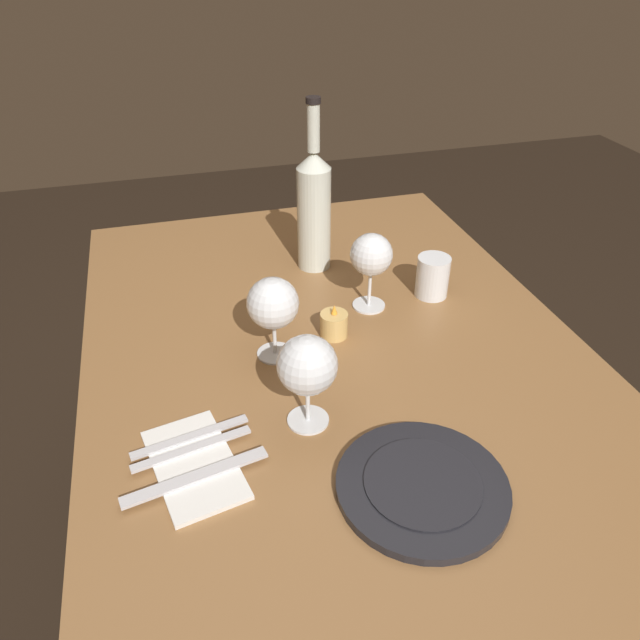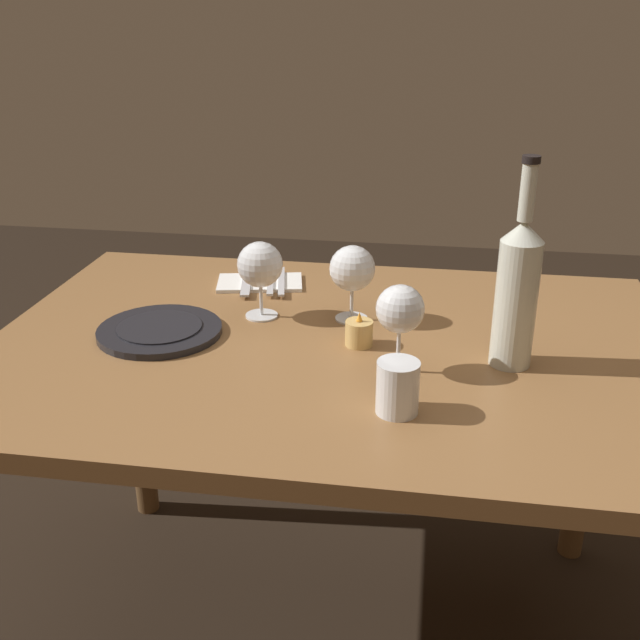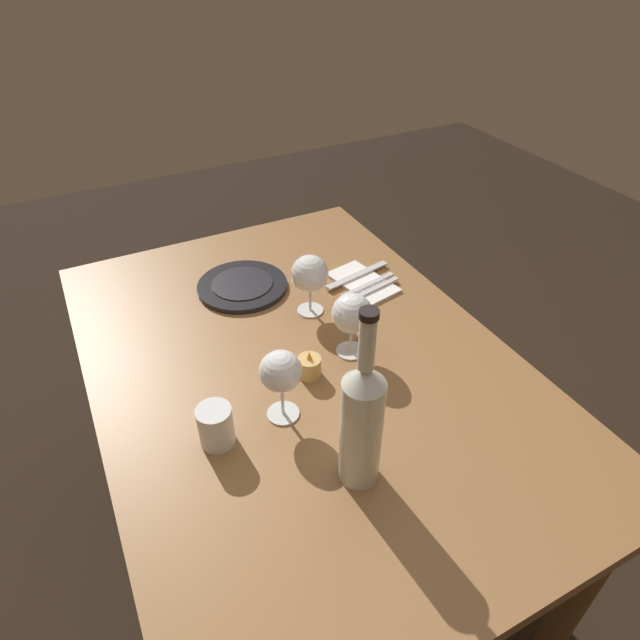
% 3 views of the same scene
% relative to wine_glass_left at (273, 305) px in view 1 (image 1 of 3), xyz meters
% --- Properties ---
extents(ground_plane, '(6.00, 6.00, 0.00)m').
position_rel_wine_glass_left_xyz_m(ground_plane, '(0.02, 0.11, -0.85)').
color(ground_plane, black).
extents(dining_table, '(1.30, 0.90, 0.74)m').
position_rel_wine_glass_left_xyz_m(dining_table, '(0.02, 0.11, -0.20)').
color(dining_table, olive).
rests_on(dining_table, ground).
extents(wine_glass_left, '(0.09, 0.09, 0.15)m').
position_rel_wine_glass_left_xyz_m(wine_glass_left, '(0.00, 0.00, 0.00)').
color(wine_glass_left, white).
rests_on(wine_glass_left, dining_table).
extents(wine_glass_right, '(0.09, 0.09, 0.16)m').
position_rel_wine_glass_left_xyz_m(wine_glass_right, '(0.18, 0.01, 0.00)').
color(wine_glass_right, white).
rests_on(wine_glass_right, dining_table).
extents(wine_glass_centre, '(0.08, 0.08, 0.16)m').
position_rel_wine_glass_left_xyz_m(wine_glass_centre, '(-0.11, 0.22, 0.01)').
color(wine_glass_centre, white).
rests_on(wine_glass_centre, dining_table).
extents(wine_bottle, '(0.07, 0.07, 0.37)m').
position_rel_wine_glass_left_xyz_m(wine_bottle, '(-0.30, 0.15, 0.03)').
color(wine_bottle, silver).
rests_on(wine_bottle, dining_table).
extents(water_tumbler, '(0.07, 0.07, 0.09)m').
position_rel_wine_glass_left_xyz_m(water_tumbler, '(-0.11, 0.36, -0.07)').
color(water_tumbler, white).
rests_on(water_tumbler, dining_table).
extents(votive_candle, '(0.05, 0.05, 0.07)m').
position_rel_wine_glass_left_xyz_m(votive_candle, '(-0.03, 0.12, -0.08)').
color(votive_candle, '#DBB266').
rests_on(votive_candle, dining_table).
extents(dinner_plate, '(0.24, 0.24, 0.02)m').
position_rel_wine_glass_left_xyz_m(dinner_plate, '(0.36, 0.13, -0.10)').
color(dinner_plate, black).
rests_on(dinner_plate, dining_table).
extents(folded_napkin, '(0.21, 0.15, 0.01)m').
position_rel_wine_glass_left_xyz_m(folded_napkin, '(0.23, -0.17, -0.10)').
color(folded_napkin, white).
rests_on(folded_napkin, dining_table).
extents(fork_inner, '(0.05, 0.18, 0.00)m').
position_rel_wine_glass_left_xyz_m(fork_inner, '(0.20, -0.17, -0.10)').
color(fork_inner, silver).
rests_on(fork_inner, folded_napkin).
extents(fork_outer, '(0.05, 0.18, 0.00)m').
position_rel_wine_glass_left_xyz_m(fork_outer, '(0.18, -0.17, -0.10)').
color(fork_outer, silver).
rests_on(fork_outer, folded_napkin).
extents(table_knife, '(0.06, 0.21, 0.00)m').
position_rel_wine_glass_left_xyz_m(table_knife, '(0.26, -0.17, -0.10)').
color(table_knife, silver).
rests_on(table_knife, folded_napkin).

